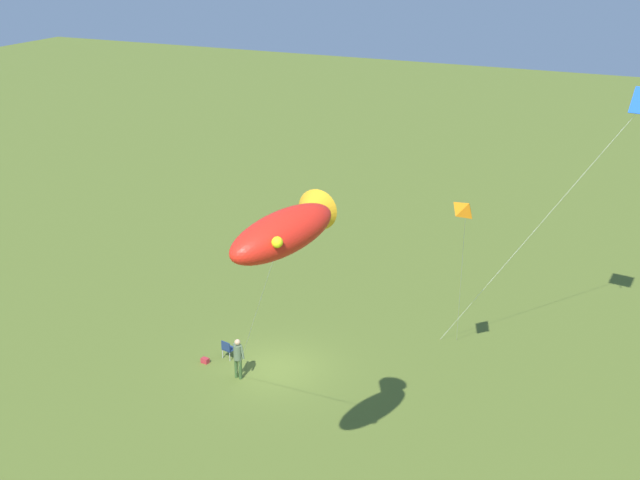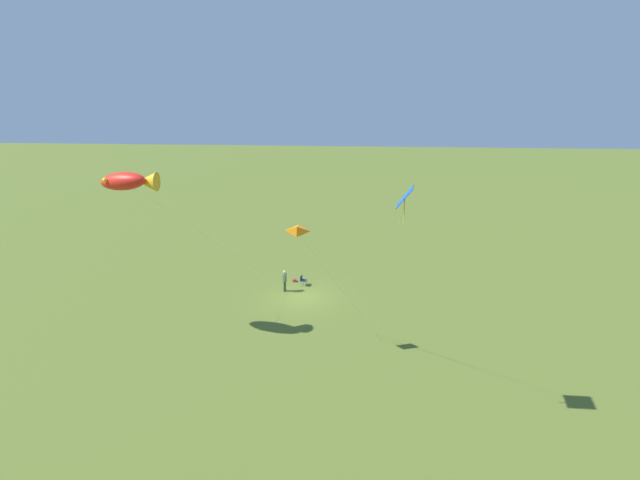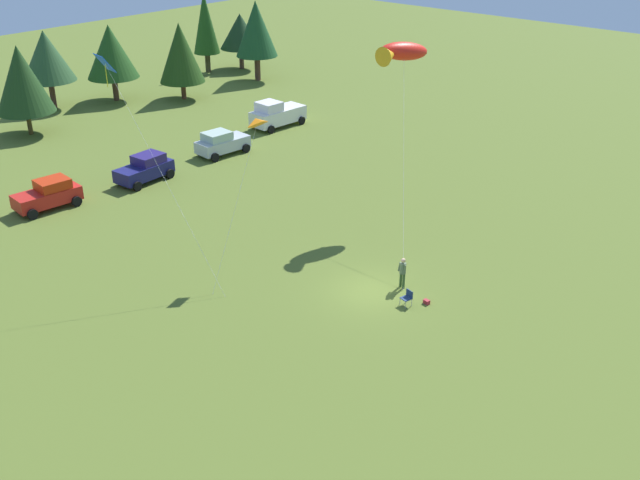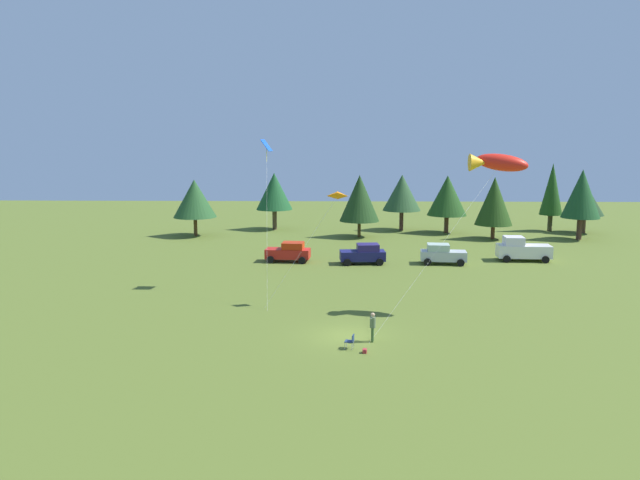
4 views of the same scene
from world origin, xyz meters
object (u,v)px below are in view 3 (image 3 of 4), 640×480
Objects in this scene: folding_chair at (407,297)px; car_navy_hatch at (145,168)px; kite_diamond_blue at (108,69)px; backpack_on_grass at (427,302)px; kite_delta_orange at (255,122)px; car_red_sedan at (48,194)px; person_kite_flyer at (403,271)px; kite_large_fish at (400,52)px; truck_white_pickup at (276,114)px; car_silver_compact at (221,143)px.

folding_chair is 0.19× the size of car_navy_hatch.
backpack_on_grass is at bearing -65.67° from kite_diamond_blue.
backpack_on_grass is 0.04× the size of kite_delta_orange.
car_red_sedan reaches higher than folding_chair.
person_kite_flyer is 0.16× the size of kite_large_fish.
car_navy_hatch is at bearing 10.47° from truck_white_pickup.
kite_large_fish is at bearing 43.98° from backpack_on_grass.
folding_chair is 0.07× the size of kite_diamond_blue.
kite_diamond_blue is (-6.21, 14.73, 10.37)m from folding_chair.
kite_delta_orange is 0.71× the size of kite_diamond_blue.
folding_chair is 0.08× the size of kite_large_fish.
kite_delta_orange is (-10.45, 1.88, -2.29)m from kite_large_fish.
car_silver_compact reaches higher than folding_chair.
kite_large_fish is at bearing -43.21° from car_red_sedan.
truck_white_pickup is at bearing -111.84° from person_kite_flyer.
kite_large_fish is at bearing 70.91° from truck_white_pickup.
folding_chair is at bearing -72.78° from car_red_sedan.
car_navy_hatch is (1.05, 24.64, 0.84)m from backpack_on_grass.
car_navy_hatch is at bearing -79.95° from folding_chair.
kite_diamond_blue is at bearing -135.04° from car_navy_hatch.
truck_white_pickup is (17.12, 25.85, 0.61)m from folding_chair.
car_red_sedan is at bearing 6.09° from truck_white_pickup.
kite_delta_orange reaches higher than truck_white_pickup.
kite_large_fish is (7.89, -16.01, 9.17)m from car_navy_hatch.
kite_large_fish is at bearing -126.31° from folding_chair.
truck_white_pickup is (7.95, 1.76, 0.15)m from car_silver_compact.
backpack_on_grass is 13.12m from kite_delta_orange.
folding_chair is 25.78m from car_silver_compact.
folding_chair is 31.01m from truck_white_pickup.
kite_diamond_blue is at bearing -90.03° from car_red_sedan.
kite_delta_orange is at bearing 60.12° from car_silver_compact.
kite_delta_orange reaches higher than car_red_sedan.
kite_delta_orange is (4.54, -14.99, 6.87)m from car_red_sedan.
kite_delta_orange is at bearing -68.00° from car_red_sedan.
folding_chair is 25.38m from car_red_sedan.
car_navy_hatch reaches higher than folding_chair.
kite_diamond_blue reaches higher than kite_large_fish.
kite_diamond_blue is at bearing -52.78° from folding_chair.
kite_large_fish reaches higher than car_red_sedan.
kite_delta_orange reaches higher than car_navy_hatch.
car_red_sedan is at bearing -63.60° from folding_chair.
kite_diamond_blue reaches higher than person_kite_flyer.
person_kite_flyer is 0.40× the size of car_navy_hatch.
car_silver_compact is at bearing 91.86° from kite_large_fish.
truck_white_pickup is (15.32, 1.89, 0.15)m from car_navy_hatch.
truck_white_pickup is 21.38m from kite_large_fish.
car_red_sedan is 22.44m from truck_white_pickup.
car_navy_hatch is (1.80, 23.96, 0.46)m from folding_chair.
folding_chair is 12.28m from kite_delta_orange.
truck_white_pickup is 27.63m from kite_diamond_blue.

